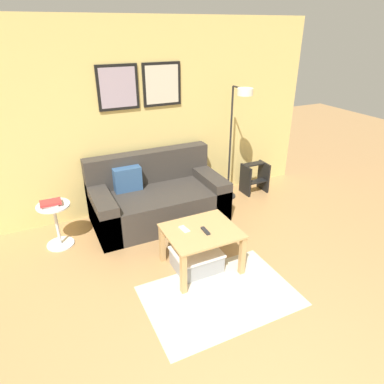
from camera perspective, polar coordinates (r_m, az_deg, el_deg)
wall_back at (r=4.71m, az=-10.72°, el=11.61°), size 5.60×0.09×2.55m
area_rug at (r=3.56m, az=4.71°, el=-16.83°), size 1.47×0.99×0.01m
couch at (r=4.68m, az=-5.85°, el=-1.12°), size 1.75×0.93×0.88m
coffee_table at (r=3.68m, az=1.57°, el=-7.64°), size 0.76×0.65×0.48m
storage_bin at (r=3.82m, az=0.75°, el=-11.17°), size 0.50×0.43×0.22m
floor_lamp at (r=4.85m, az=7.68°, el=11.04°), size 0.25×0.52×1.69m
side_table at (r=4.38m, az=-21.70°, el=-4.53°), size 0.38×0.38×0.55m
book_stack at (r=4.26m, az=-22.49°, el=-1.73°), size 0.23×0.16×0.05m
remote_control at (r=3.60m, az=2.25°, el=-6.48°), size 0.04×0.15×0.02m
cell_phone at (r=3.64m, az=-1.31°, el=-6.19°), size 0.08×0.15×0.01m
step_stool at (r=5.52m, az=10.40°, el=2.43°), size 0.38×0.28×0.47m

